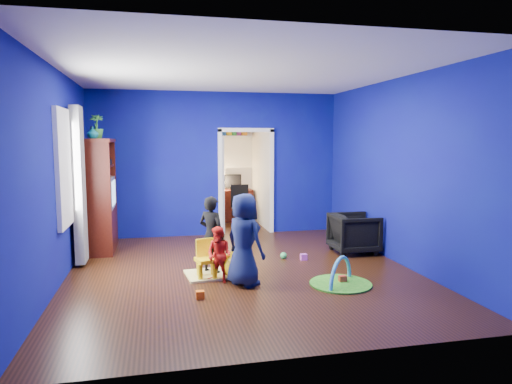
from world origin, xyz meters
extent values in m
cube|color=black|center=(0.00, 0.00, 0.00)|extent=(5.00, 5.50, 0.01)
cube|color=white|center=(0.00, 0.00, 2.90)|extent=(5.00, 5.50, 0.01)
cube|color=#0B0A79|center=(0.00, 2.75, 1.45)|extent=(5.00, 0.02, 2.90)
cube|color=#0B0A79|center=(0.00, -2.75, 1.45)|extent=(5.00, 0.02, 2.90)
cube|color=#0B0A79|center=(-2.50, 0.00, 1.45)|extent=(0.02, 5.50, 2.90)
cube|color=#0B0A79|center=(2.50, 0.00, 1.45)|extent=(0.02, 5.50, 2.90)
imported|color=black|center=(2.10, 0.72, 0.34)|extent=(0.77, 0.74, 0.68)
imported|color=black|center=(-0.45, 0.02, 0.57)|extent=(0.49, 0.48, 1.14)
imported|color=#10143C|center=(-0.09, -0.62, 0.62)|extent=(0.67, 0.72, 1.24)
imported|color=red|center=(-0.40, -0.43, 0.38)|extent=(0.47, 0.46, 0.77)
imported|color=#0B4A5C|center=(-2.22, 1.52, 2.05)|extent=(0.21, 0.21, 0.19)
imported|color=#358932|center=(-2.22, 2.04, 2.17)|extent=(0.26, 0.26, 0.42)
cube|color=#3D170A|center=(-2.22, 1.82, 0.98)|extent=(0.58, 1.14, 1.96)
cube|color=silver|center=(-2.18, 1.82, 1.02)|extent=(0.46, 0.70, 0.54)
cube|color=#F2E07A|center=(-0.45, -0.08, 0.01)|extent=(0.81, 0.68, 0.03)
sphere|color=yellow|center=(-0.14, -0.37, 0.21)|extent=(0.42, 0.42, 0.42)
cube|color=yellow|center=(-0.55, -0.23, 0.25)|extent=(0.34, 0.34, 0.50)
cylinder|color=#2B9421|center=(1.18, -0.88, 0.01)|extent=(0.83, 0.83, 0.02)
torus|color=#3F8CD8|center=(1.18, -0.88, 0.02)|extent=(0.55, 0.58, 0.75)
cube|color=white|center=(-2.48, 0.35, 1.55)|extent=(0.03, 0.95, 1.55)
cube|color=slate|center=(-2.37, 0.90, 1.25)|extent=(0.14, 0.42, 2.40)
cube|color=white|center=(0.60, 2.75, 1.05)|extent=(1.16, 0.10, 2.10)
cube|color=#3D140A|center=(0.60, 4.26, 0.38)|extent=(0.88, 0.44, 0.75)
cube|color=black|center=(0.60, 4.38, 0.95)|extent=(0.40, 0.05, 0.32)
sphere|color=#FFD88C|center=(0.32, 4.32, 0.93)|extent=(0.14, 0.14, 0.14)
cube|color=black|center=(0.60, 3.30, 0.46)|extent=(0.40, 0.40, 0.92)
cube|color=white|center=(0.60, 4.37, 2.02)|extent=(0.88, 0.24, 0.04)
cube|color=red|center=(1.24, -0.82, 0.05)|extent=(0.10, 0.08, 0.10)
sphere|color=#279EE1|center=(1.88, 0.67, 0.06)|extent=(0.11, 0.11, 0.11)
cube|color=#F9620D|center=(-0.72, -1.04, 0.05)|extent=(0.10, 0.08, 0.10)
sphere|color=green|center=(0.80, 0.58, 0.06)|extent=(0.11, 0.11, 0.11)
cube|color=#C94BC4|center=(1.09, 0.43, 0.05)|extent=(0.10, 0.08, 0.10)
cube|color=orange|center=(0.19, 0.58, 0.05)|extent=(0.10, 0.08, 0.10)
camera|label=1|loc=(-1.21, -6.46, 1.94)|focal=32.00mm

